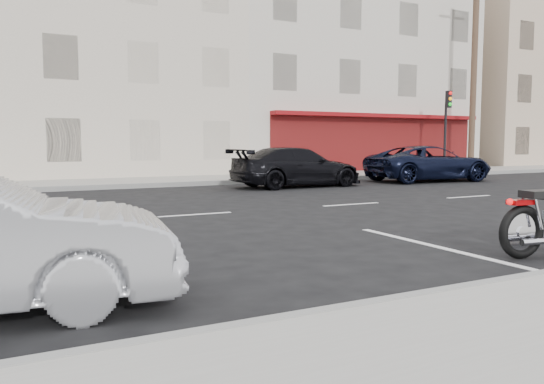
# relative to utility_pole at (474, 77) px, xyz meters

# --- Properties ---
(ground) EXTENTS (120.00, 120.00, 0.00)m
(ground) POSITION_rel_utility_pole_xyz_m (-15.50, -8.60, -4.74)
(ground) COLOR black
(ground) RESTS_ON ground
(sidewalk_far) EXTENTS (80.00, 3.40, 0.15)m
(sidewalk_far) POSITION_rel_utility_pole_xyz_m (-20.50, 0.10, -4.66)
(sidewalk_far) COLOR gray
(sidewalk_far) RESTS_ON ground
(curb_near) EXTENTS (80.00, 0.12, 0.16)m
(curb_near) POSITION_rel_utility_pole_xyz_m (-20.50, -15.60, -4.66)
(curb_near) COLOR gray
(curb_near) RESTS_ON ground
(curb_far) EXTENTS (80.00, 0.12, 0.16)m
(curb_far) POSITION_rel_utility_pole_xyz_m (-20.50, -1.60, -4.66)
(curb_far) COLOR gray
(curb_far) RESTS_ON ground
(bldg_cream) EXTENTS (12.00, 12.00, 11.50)m
(bldg_cream) POSITION_rel_utility_pole_xyz_m (-17.50, 7.70, 1.01)
(bldg_cream) COLOR beige
(bldg_cream) RESTS_ON ground
(bldg_corner) EXTENTS (14.00, 12.00, 12.50)m
(bldg_corner) POSITION_rel_utility_pole_xyz_m (-4.50, 7.70, 1.51)
(bldg_corner) COLOR beige
(bldg_corner) RESTS_ON ground
(bldg_far_east) EXTENTS (12.00, 12.00, 11.00)m
(bldg_far_east) POSITION_rel_utility_pole_xyz_m (10.50, 7.70, 0.76)
(bldg_far_east) COLOR tan
(bldg_far_east) RESTS_ON ground
(utility_pole) EXTENTS (1.80, 0.30, 9.00)m
(utility_pole) POSITION_rel_utility_pole_xyz_m (0.00, 0.00, 0.00)
(utility_pole) COLOR #422D1E
(utility_pole) RESTS_ON sidewalk_far
(traffic_light) EXTENTS (0.26, 0.30, 3.80)m
(traffic_light) POSITION_rel_utility_pole_xyz_m (-2.00, -0.27, -2.18)
(traffic_light) COLOR black
(traffic_light) RESTS_ON sidewalk_far
(fire_hydrant) EXTENTS (0.20, 0.20, 0.72)m
(fire_hydrant) POSITION_rel_utility_pole_xyz_m (-3.50, -0.10, -4.21)
(fire_hydrant) COLOR beige
(fire_hydrant) RESTS_ON sidewalk_far
(suv_far) EXTENTS (5.17, 2.75, 1.39)m
(suv_far) POSITION_rel_utility_pole_xyz_m (-6.24, -3.62, -4.05)
(suv_far) COLOR black
(suv_far) RESTS_ON ground
(car_far) EXTENTS (4.70, 2.03, 1.35)m
(car_far) POSITION_rel_utility_pole_xyz_m (-12.11, -3.50, -4.06)
(car_far) COLOR black
(car_far) RESTS_ON ground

